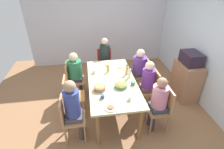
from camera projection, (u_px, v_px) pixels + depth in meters
name	position (u px, v px, depth m)	size (l,w,h in m)	color
ground_plane	(112.00, 109.00, 4.06)	(5.90, 5.90, 0.00)	#936745
wall_back	(214.00, 51.00, 3.68)	(5.16, 0.12, 2.60)	silver
wall_left	(100.00, 24.00, 5.55)	(0.12, 4.41, 2.60)	silver
dining_table	(112.00, 84.00, 3.71)	(1.95, 0.97, 0.77)	#C1BB8B
chair_0	(151.00, 87.00, 3.91)	(0.40, 0.40, 0.90)	#A98057
person_0	(147.00, 81.00, 3.81)	(0.30, 0.30, 1.15)	brown
chair_1	(142.00, 73.00, 4.47)	(0.40, 0.40, 0.90)	#AA754E
person_1	(139.00, 66.00, 4.36)	(0.33, 0.33, 1.15)	#444841
chair_2	(71.00, 94.00, 3.69)	(0.40, 0.40, 0.90)	#B08048
chair_3	(72.00, 78.00, 4.24)	(0.40, 0.40, 0.90)	#B7894A
person_3	(75.00, 71.00, 4.16)	(0.33, 0.33, 1.17)	#273847
chair_4	(69.00, 116.00, 3.13)	(0.40, 0.40, 0.90)	tan
person_4	(73.00, 106.00, 3.03)	(0.30, 0.30, 1.24)	#413E47
chair_5	(105.00, 63.00, 4.96)	(0.40, 0.40, 0.90)	#AD281E
person_5	(105.00, 57.00, 4.77)	(0.30, 0.30, 1.26)	#242950
chair_6	(162.00, 107.00, 3.36)	(0.40, 0.40, 0.90)	#A57647
person_6	(159.00, 100.00, 3.25)	(0.30, 0.30, 1.16)	#33324B
plate_0	(107.00, 65.00, 4.24)	(0.24, 0.24, 0.04)	silver
plate_1	(111.00, 107.00, 2.93)	(0.22, 0.22, 0.04)	white
plate_2	(120.00, 68.00, 4.11)	(0.21, 0.21, 0.04)	silver
bowl_0	(121.00, 85.00, 3.45)	(0.25, 0.25, 0.09)	#4A794D
bowl_1	(100.00, 88.00, 3.36)	(0.23, 0.23, 0.10)	#9C5E42
cup_0	(133.00, 83.00, 3.52)	(0.12, 0.09, 0.07)	#4A8A5C
cup_1	(130.00, 98.00, 3.11)	(0.11, 0.07, 0.08)	white
cup_2	(102.00, 96.00, 3.15)	(0.11, 0.07, 0.07)	#355FA3
cup_3	(94.00, 71.00, 3.93)	(0.13, 0.09, 0.09)	white
bottle_0	(108.00, 68.00, 3.94)	(0.06, 0.06, 0.21)	tan
bottle_1	(127.00, 70.00, 3.85)	(0.07, 0.07, 0.23)	tan
bottle_2	(129.00, 73.00, 3.72)	(0.06, 0.06, 0.25)	white
side_cabinet	(186.00, 80.00, 4.28)	(0.70, 0.44, 0.90)	#A97654
microwave	(191.00, 58.00, 3.98)	(0.48, 0.36, 0.28)	#2B1E30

